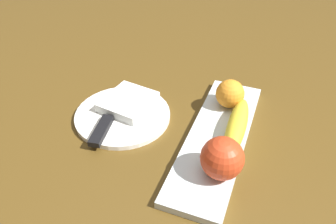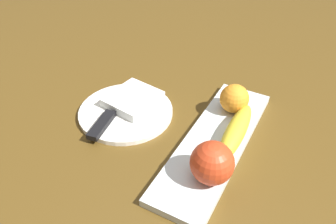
{
  "view_description": "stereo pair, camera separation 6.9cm",
  "coord_description": "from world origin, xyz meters",
  "px_view_note": "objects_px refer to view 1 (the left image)",
  "views": [
    {
      "loc": [
        -0.53,
        -0.11,
        0.48
      ],
      "look_at": [
        -0.03,
        0.08,
        0.05
      ],
      "focal_mm": 35.88,
      "sensor_mm": 36.0,
      "label": 1
    },
    {
      "loc": [
        -0.51,
        -0.18,
        0.48
      ],
      "look_at": [
        -0.03,
        0.08,
        0.05
      ],
      "focal_mm": 35.88,
      "sensor_mm": 36.0,
      "label": 2
    }
  ],
  "objects_px": {
    "apple": "(222,158)",
    "banana": "(237,126)",
    "fruit_tray": "(217,138)",
    "folded_napkin": "(128,103)",
    "knife": "(104,126)",
    "orange_near_apple": "(230,94)",
    "dinner_plate": "(123,115)"
  },
  "relations": [
    {
      "from": "apple",
      "to": "orange_near_apple",
      "type": "relative_size",
      "value": 1.22
    },
    {
      "from": "orange_near_apple",
      "to": "dinner_plate",
      "type": "relative_size",
      "value": 0.3
    },
    {
      "from": "fruit_tray",
      "to": "banana",
      "type": "xyz_separation_m",
      "value": [
        0.02,
        -0.03,
        0.03
      ]
    },
    {
      "from": "dinner_plate",
      "to": "knife",
      "type": "distance_m",
      "value": 0.06
    },
    {
      "from": "fruit_tray",
      "to": "folded_napkin",
      "type": "height_order",
      "value": "folded_napkin"
    },
    {
      "from": "folded_napkin",
      "to": "knife",
      "type": "xyz_separation_m",
      "value": [
        -0.08,
        0.01,
        -0.01
      ]
    },
    {
      "from": "orange_near_apple",
      "to": "knife",
      "type": "bearing_deg",
      "value": 125.7
    },
    {
      "from": "fruit_tray",
      "to": "dinner_plate",
      "type": "xyz_separation_m",
      "value": [
        -0.0,
        0.22,
        -0.0
      ]
    },
    {
      "from": "fruit_tray",
      "to": "dinner_plate",
      "type": "relative_size",
      "value": 1.87
    },
    {
      "from": "orange_near_apple",
      "to": "apple",
      "type": "bearing_deg",
      "value": -171.24
    },
    {
      "from": "fruit_tray",
      "to": "dinner_plate",
      "type": "distance_m",
      "value": 0.22
    },
    {
      "from": "fruit_tray",
      "to": "orange_near_apple",
      "type": "height_order",
      "value": "orange_near_apple"
    },
    {
      "from": "folded_napkin",
      "to": "knife",
      "type": "height_order",
      "value": "folded_napkin"
    },
    {
      "from": "apple",
      "to": "banana",
      "type": "relative_size",
      "value": 0.43
    },
    {
      "from": "knife",
      "to": "apple",
      "type": "bearing_deg",
      "value": -107.92
    },
    {
      "from": "apple",
      "to": "dinner_plate",
      "type": "height_order",
      "value": "apple"
    },
    {
      "from": "knife",
      "to": "orange_near_apple",
      "type": "bearing_deg",
      "value": -63.51
    },
    {
      "from": "fruit_tray",
      "to": "apple",
      "type": "height_order",
      "value": "apple"
    },
    {
      "from": "fruit_tray",
      "to": "apple",
      "type": "bearing_deg",
      "value": -163.28
    },
    {
      "from": "folded_napkin",
      "to": "knife",
      "type": "relative_size",
      "value": 0.62
    },
    {
      "from": "banana",
      "to": "dinner_plate",
      "type": "height_order",
      "value": "banana"
    },
    {
      "from": "orange_near_apple",
      "to": "folded_napkin",
      "type": "xyz_separation_m",
      "value": [
        -0.08,
        0.21,
        -0.03
      ]
    },
    {
      "from": "fruit_tray",
      "to": "knife",
      "type": "bearing_deg",
      "value": 103.78
    },
    {
      "from": "fruit_tray",
      "to": "folded_napkin",
      "type": "relative_size",
      "value": 3.52
    },
    {
      "from": "banana",
      "to": "knife",
      "type": "bearing_deg",
      "value": 104.59
    },
    {
      "from": "apple",
      "to": "banana",
      "type": "xyz_separation_m",
      "value": [
        0.12,
        -0.0,
        -0.02
      ]
    },
    {
      "from": "fruit_tray",
      "to": "knife",
      "type": "relative_size",
      "value": 2.17
    },
    {
      "from": "orange_near_apple",
      "to": "dinner_plate",
      "type": "xyz_separation_m",
      "value": [
        -0.11,
        0.21,
        -0.04
      ]
    },
    {
      "from": "apple",
      "to": "knife",
      "type": "bearing_deg",
      "value": 81.29
    },
    {
      "from": "banana",
      "to": "knife",
      "type": "height_order",
      "value": "banana"
    },
    {
      "from": "orange_near_apple",
      "to": "folded_napkin",
      "type": "distance_m",
      "value": 0.23
    },
    {
      "from": "fruit_tray",
      "to": "folded_napkin",
      "type": "xyz_separation_m",
      "value": [
        0.03,
        0.22,
        0.01
      ]
    }
  ]
}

